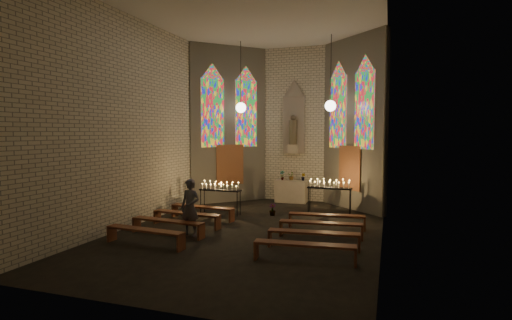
{
  "coord_description": "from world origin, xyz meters",
  "views": [
    {
      "loc": [
        4.14,
        -11.95,
        3.16
      ],
      "look_at": [
        -0.16,
        0.93,
        2.21
      ],
      "focal_mm": 28.0,
      "sensor_mm": 36.0,
      "label": 1
    }
  ],
  "objects_px": {
    "votive_stand_left": "(220,188)",
    "votive_stand_right": "(330,186)",
    "altar": "(291,191)",
    "aisle_flower_pot": "(272,210)",
    "visitor": "(190,207)"
  },
  "relations": [
    {
      "from": "altar",
      "to": "aisle_flower_pot",
      "type": "xyz_separation_m",
      "value": [
        -0.0,
        -3.02,
        -0.28
      ]
    },
    {
      "from": "altar",
      "to": "votive_stand_right",
      "type": "distance_m",
      "value": 2.77
    },
    {
      "from": "votive_stand_left",
      "to": "votive_stand_right",
      "type": "xyz_separation_m",
      "value": [
        3.95,
        1.58,
        0.05
      ]
    },
    {
      "from": "aisle_flower_pot",
      "to": "votive_stand_right",
      "type": "relative_size",
      "value": 0.26
    },
    {
      "from": "votive_stand_right",
      "to": "aisle_flower_pot",
      "type": "bearing_deg",
      "value": -148.68
    },
    {
      "from": "visitor",
      "to": "votive_stand_right",
      "type": "bearing_deg",
      "value": 60.84
    },
    {
      "from": "aisle_flower_pot",
      "to": "votive_stand_left",
      "type": "height_order",
      "value": "votive_stand_left"
    },
    {
      "from": "altar",
      "to": "aisle_flower_pot",
      "type": "distance_m",
      "value": 3.03
    },
    {
      "from": "votive_stand_left",
      "to": "altar",
      "type": "bearing_deg",
      "value": 61.57
    },
    {
      "from": "altar",
      "to": "votive_stand_right",
      "type": "bearing_deg",
      "value": -43.15
    },
    {
      "from": "aisle_flower_pot",
      "to": "votive_stand_right",
      "type": "xyz_separation_m",
      "value": [
        1.98,
        1.17,
        0.85
      ]
    },
    {
      "from": "votive_stand_right",
      "to": "visitor",
      "type": "xyz_separation_m",
      "value": [
        -3.54,
        -4.79,
        -0.21
      ]
    },
    {
      "from": "aisle_flower_pot",
      "to": "votive_stand_left",
      "type": "distance_m",
      "value": 2.17
    },
    {
      "from": "votive_stand_right",
      "to": "altar",
      "type": "bearing_deg",
      "value": 137.59
    },
    {
      "from": "altar",
      "to": "aisle_flower_pot",
      "type": "height_order",
      "value": "altar"
    }
  ]
}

